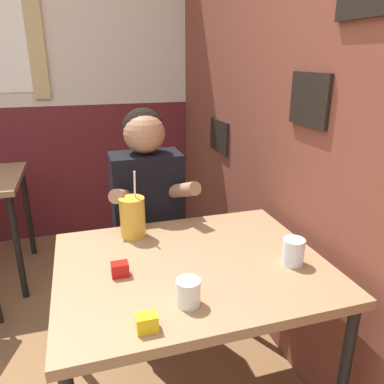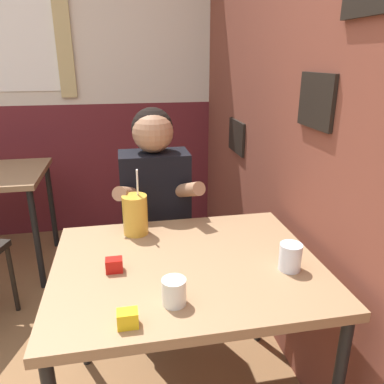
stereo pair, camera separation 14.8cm
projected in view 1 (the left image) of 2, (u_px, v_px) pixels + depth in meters
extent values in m
cube|color=brown|center=(251.00, 78.00, 2.05)|extent=(0.06, 4.42, 2.70)
cube|color=black|center=(309.00, 100.00, 1.49)|extent=(0.02, 0.25, 0.21)
cube|color=black|center=(219.00, 136.00, 2.50)|extent=(0.02, 0.30, 0.21)
cube|color=maroon|center=(37.00, 174.00, 3.08)|extent=(5.54, 0.06, 1.10)
cube|color=tan|center=(36.00, 44.00, 2.73)|extent=(0.12, 0.02, 0.78)
cube|color=#93704C|center=(192.00, 266.00, 1.41)|extent=(0.99, 0.79, 0.04)
cylinder|color=black|center=(75.00, 312.00, 1.73)|extent=(0.04, 0.04, 0.70)
cylinder|color=black|center=(254.00, 280.00, 1.98)|extent=(0.04, 0.04, 0.70)
cylinder|color=black|center=(18.00, 248.00, 2.30)|extent=(0.04, 0.04, 0.70)
cylinder|color=black|center=(28.00, 212.00, 2.84)|extent=(0.04, 0.04, 0.70)
cube|color=black|center=(151.00, 293.00, 2.06)|extent=(0.31, 0.20, 0.47)
cube|color=black|center=(147.00, 207.00, 1.89)|extent=(0.34, 0.20, 0.55)
sphere|color=black|center=(143.00, 129.00, 1.78)|extent=(0.20, 0.20, 0.20)
sphere|color=#9E7051|center=(144.00, 133.00, 1.76)|extent=(0.20, 0.20, 0.20)
cylinder|color=#9E7051|center=(122.00, 196.00, 1.68)|extent=(0.14, 0.27, 0.15)
cylinder|color=#9E7051|center=(180.00, 190.00, 1.76)|extent=(0.14, 0.27, 0.15)
cylinder|color=gold|center=(133.00, 217.00, 1.58)|extent=(0.11, 0.11, 0.17)
cylinder|color=white|center=(135.00, 186.00, 1.54)|extent=(0.01, 0.04, 0.14)
cylinder|color=silver|center=(293.00, 252.00, 1.38)|extent=(0.08, 0.08, 0.10)
cylinder|color=silver|center=(188.00, 292.00, 1.15)|extent=(0.08, 0.08, 0.09)
cube|color=#B7140F|center=(120.00, 269.00, 1.31)|extent=(0.06, 0.04, 0.05)
cube|color=yellow|center=(147.00, 322.00, 1.05)|extent=(0.06, 0.04, 0.05)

